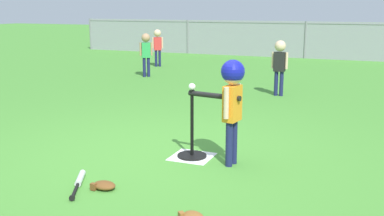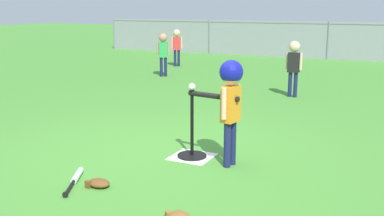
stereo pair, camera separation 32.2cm
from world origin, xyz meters
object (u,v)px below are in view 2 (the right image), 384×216
at_px(batting_tee, 192,146).
at_px(batter_child, 230,91).
at_px(fielder_deep_left, 163,49).
at_px(glove_by_plate, 99,183).
at_px(fielder_deep_right, 177,43).
at_px(baseball_on_tee, 192,87).
at_px(fielder_near_left, 294,61).
at_px(spare_bat_silver, 76,178).

height_order(batting_tee, batter_child, batter_child).
distance_m(fielder_deep_left, glove_by_plate, 6.74).
xyz_separation_m(fielder_deep_right, glove_by_plate, (3.38, -7.85, -0.61)).
distance_m(baseball_on_tee, fielder_near_left, 3.84).
bearing_deg(fielder_deep_left, spare_bat_silver, -67.46).
xyz_separation_m(baseball_on_tee, spare_bat_silver, (-0.67, -1.12, -0.75)).
bearing_deg(fielder_near_left, batter_child, -85.26).
bearing_deg(fielder_near_left, fielder_deep_left, 161.51).
xyz_separation_m(baseball_on_tee, batter_child, (0.46, -0.08, 0.00)).
distance_m(batting_tee, spare_bat_silver, 1.31).
relative_size(batting_tee, glove_by_plate, 3.14).
bearing_deg(glove_by_plate, fielder_near_left, 83.91).
distance_m(batting_tee, batter_child, 0.81).
distance_m(baseball_on_tee, batter_child, 0.47).
height_order(batting_tee, glove_by_plate, batting_tee).
bearing_deg(baseball_on_tee, fielder_deep_left, 122.82).
relative_size(batter_child, fielder_deep_right, 1.10).
distance_m(batting_tee, glove_by_plate, 1.21).
xyz_separation_m(baseball_on_tee, fielder_deep_right, (-3.78, 6.71, -0.14)).
distance_m(batting_tee, fielder_deep_left, 5.92).
bearing_deg(fielder_deep_right, baseball_on_tee, -60.62).
bearing_deg(batting_tee, baseball_on_tee, 90.00).
relative_size(fielder_deep_right, glove_by_plate, 4.23).
relative_size(batting_tee, fielder_deep_right, 0.74).
relative_size(batting_tee, fielder_near_left, 0.73).
xyz_separation_m(baseball_on_tee, fielder_near_left, (0.14, 3.84, -0.13)).
bearing_deg(spare_bat_silver, batter_child, 42.57).
relative_size(batter_child, glove_by_plate, 4.64).
xyz_separation_m(batter_child, spare_bat_silver, (-1.14, -1.05, -0.75)).
distance_m(fielder_near_left, glove_by_plate, 5.05).
height_order(fielder_deep_left, fielder_near_left, fielder_near_left).
xyz_separation_m(fielder_near_left, spare_bat_silver, (-0.81, -4.96, -0.62)).
relative_size(fielder_near_left, spare_bat_silver, 1.77).
height_order(fielder_deep_right, spare_bat_silver, fielder_deep_right).
bearing_deg(glove_by_plate, fielder_deep_right, 113.33).
distance_m(baseball_on_tee, glove_by_plate, 1.42).
distance_m(batting_tee, fielder_near_left, 3.88).
bearing_deg(fielder_deep_right, fielder_near_left, -36.23).
distance_m(spare_bat_silver, glove_by_plate, 0.28).
height_order(fielder_deep_left, spare_bat_silver, fielder_deep_left).
relative_size(fielder_deep_right, fielder_near_left, 0.99).
height_order(fielder_deep_left, glove_by_plate, fielder_deep_left).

